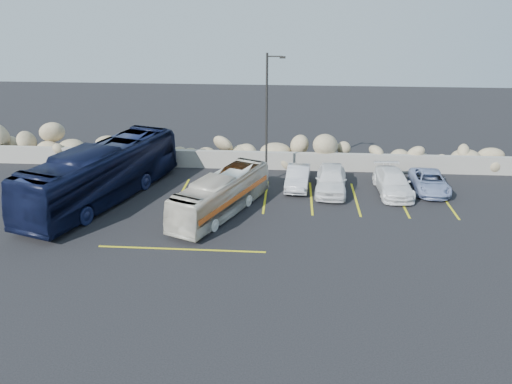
# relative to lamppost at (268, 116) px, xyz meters

# --- Properties ---
(ground) EXTENTS (90.00, 90.00, 0.00)m
(ground) POSITION_rel_lamppost_xyz_m (-2.56, -9.50, -4.30)
(ground) COLOR black
(ground) RESTS_ON ground
(seawall) EXTENTS (60.00, 0.40, 1.20)m
(seawall) POSITION_rel_lamppost_xyz_m (-2.56, 2.50, -3.70)
(seawall) COLOR gray
(seawall) RESTS_ON ground
(riprap_pile) EXTENTS (54.00, 2.80, 2.60)m
(riprap_pile) POSITION_rel_lamppost_xyz_m (-2.56, 3.70, -3.00)
(riprap_pile) COLOR tan
(riprap_pile) RESTS_ON ground
(parking_lines) EXTENTS (18.16, 9.36, 0.01)m
(parking_lines) POSITION_rel_lamppost_xyz_m (2.09, -3.93, -4.29)
(parking_lines) COLOR gold
(parking_lines) RESTS_ON ground
(lamppost) EXTENTS (1.14, 0.18, 8.00)m
(lamppost) POSITION_rel_lamppost_xyz_m (0.00, 0.00, 0.00)
(lamppost) COLOR #2A2825
(lamppost) RESTS_ON ground
(vintage_bus) EXTENTS (4.83, 7.98, 2.20)m
(vintage_bus) POSITION_rel_lamppost_xyz_m (-2.22, -5.08, -3.20)
(vintage_bus) COLOR silver
(vintage_bus) RESTS_ON ground
(tour_coach) EXTENTS (6.29, 12.05, 3.28)m
(tour_coach) POSITION_rel_lamppost_xyz_m (-9.26, -3.69, -2.66)
(tour_coach) COLOR black
(tour_coach) RESTS_ON ground
(car_a) EXTENTS (2.19, 4.67, 1.54)m
(car_a) POSITION_rel_lamppost_xyz_m (3.94, -1.39, -3.52)
(car_a) COLOR white
(car_a) RESTS_ON ground
(car_b) EXTENTS (1.66, 3.98, 1.28)m
(car_b) POSITION_rel_lamppost_xyz_m (1.95, -0.75, -3.65)
(car_b) COLOR silver
(car_b) RESTS_ON ground
(car_c) EXTENTS (2.02, 4.63, 1.33)m
(car_c) POSITION_rel_lamppost_xyz_m (7.63, -1.33, -3.63)
(car_c) COLOR white
(car_c) RESTS_ON ground
(car_d) EXTENTS (2.06, 4.25, 1.16)m
(car_d) POSITION_rel_lamppost_xyz_m (9.93, -0.81, -3.71)
(car_d) COLOR #8797C0
(car_d) RESTS_ON ground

